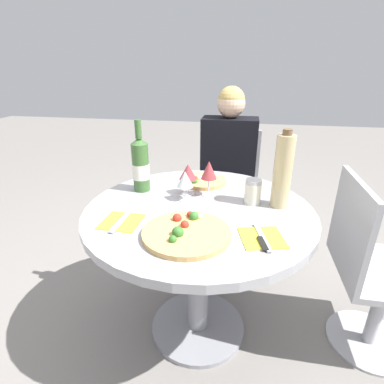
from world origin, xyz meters
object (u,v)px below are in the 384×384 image
chair_empty_side (373,273)px  pizza_large (186,232)px  chair_behind_diner (227,192)px  seated_diner (226,186)px  tall_carafe (283,171)px  wine_bottle (141,165)px  dining_table (199,236)px

chair_empty_side → pizza_large: chair_empty_side is taller
chair_behind_diner → seated_diner: seated_diner is taller
chair_behind_diner → tall_carafe: 0.96m
wine_bottle → tall_carafe: (0.65, -0.07, 0.03)m
chair_behind_diner → seated_diner: bearing=90.0°
chair_behind_diner → pizza_large: chair_behind_diner is taller
pizza_large → tall_carafe: (0.35, 0.31, 0.15)m
dining_table → chair_empty_side: size_ratio=1.18×
chair_empty_side → pizza_large: bearing=-69.8°
dining_table → wine_bottle: (-0.31, 0.15, 0.27)m
seated_diner → wine_bottle: size_ratio=3.36×
chair_behind_diner → wine_bottle: (-0.38, -0.73, 0.42)m
chair_behind_diner → wine_bottle: bearing=62.3°
dining_table → pizza_large: (-0.01, -0.23, 0.15)m
dining_table → tall_carafe: (0.34, 0.08, 0.30)m
chair_behind_diner → tall_carafe: (0.27, -0.80, 0.45)m
wine_bottle → tall_carafe: bearing=-5.9°
wine_bottle → tall_carafe: 0.66m
dining_table → pizza_large: bearing=-93.0°
dining_table → wine_bottle: size_ratio=2.89×
chair_behind_diner → seated_diner: size_ratio=0.73×
chair_behind_diner → pizza_large: size_ratio=2.61×
chair_behind_diner → seated_diner: (0.00, -0.14, 0.10)m
chair_behind_diner → seated_diner: 0.17m
dining_table → chair_behind_diner: 0.90m
chair_empty_side → wine_bottle: wine_bottle is taller
seated_diner → pizza_large: 1.00m
dining_table → chair_empty_side: (0.79, 0.06, -0.15)m
tall_carafe → chair_behind_diner: bearing=108.5°
pizza_large → dining_table: bearing=87.0°
dining_table → pizza_large: size_ratio=3.06×
tall_carafe → pizza_large: bearing=-138.6°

